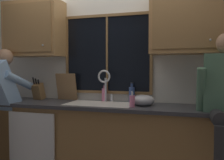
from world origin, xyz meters
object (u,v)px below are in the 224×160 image
at_px(soap_dispenser, 132,101).
at_px(knife_block, 38,91).
at_px(mixing_bowl, 143,100).
at_px(cutting_board, 66,87).
at_px(bottle_green_glass, 104,94).
at_px(bottle_tall_clear, 132,94).

bearing_deg(soap_dispenser, knife_block, 168.82).
bearing_deg(mixing_bowl, cutting_board, 169.84).
height_order(mixing_bowl, soap_dispenser, soap_dispenser).
xyz_separation_m(knife_block, cutting_board, (0.38, 0.08, 0.07)).
distance_m(knife_block, mixing_bowl, 1.45).
distance_m(mixing_bowl, bottle_green_glass, 0.58).
xyz_separation_m(cutting_board, bottle_green_glass, (0.52, 0.02, -0.09)).
bearing_deg(mixing_bowl, soap_dispenser, -121.63).
bearing_deg(bottle_green_glass, mixing_bowl, -21.72).
bearing_deg(bottle_tall_clear, bottle_green_glass, 179.73).
bearing_deg(cutting_board, mixing_bowl, -10.16).
height_order(knife_block, bottle_tall_clear, knife_block).
xyz_separation_m(mixing_bowl, bottle_tall_clear, (-0.18, 0.21, 0.04)).
distance_m(soap_dispenser, bottle_green_glass, 0.58).
xyz_separation_m(knife_block, bottle_green_glass, (0.90, 0.10, -0.02)).
height_order(knife_block, soap_dispenser, knife_block).
distance_m(cutting_board, bottle_green_glass, 0.53).
distance_m(cutting_board, soap_dispenser, 1.03).
distance_m(mixing_bowl, bottle_tall_clear, 0.28).
relative_size(bottle_green_glass, bottle_tall_clear, 0.88).
bearing_deg(soap_dispenser, cutting_board, 160.49).
distance_m(knife_block, bottle_tall_clear, 1.27).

